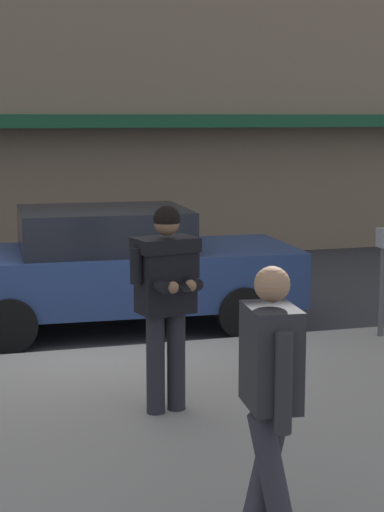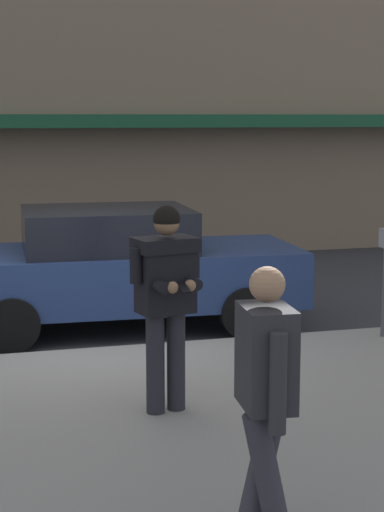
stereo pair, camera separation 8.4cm
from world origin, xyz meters
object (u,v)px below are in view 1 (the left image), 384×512
(man_texting_on_phone, at_px, (166,286))
(parking_meter, at_px, (383,266))
(pedestrian_with_bag, at_px, (270,388))
(parked_sedan_mid, at_px, (115,267))

(man_texting_on_phone, bearing_deg, parking_meter, 31.00)
(pedestrian_with_bag, bearing_deg, parking_meter, 54.40)
(man_texting_on_phone, relative_size, pedestrian_with_bag, 1.06)
(man_texting_on_phone, bearing_deg, pedestrian_with_bag, -89.63)
(parked_sedan_mid, height_order, parking_meter, parked_sedan_mid)
(pedestrian_with_bag, bearing_deg, man_texting_on_phone, 90.37)
(parked_sedan_mid, relative_size, pedestrian_with_bag, 2.69)
(parked_sedan_mid, bearing_deg, man_texting_on_phone, -93.89)
(man_texting_on_phone, height_order, parking_meter, man_texting_on_phone)
(parked_sedan_mid, xyz_separation_m, pedestrian_with_bag, (-0.23, -6.02, 0.32))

